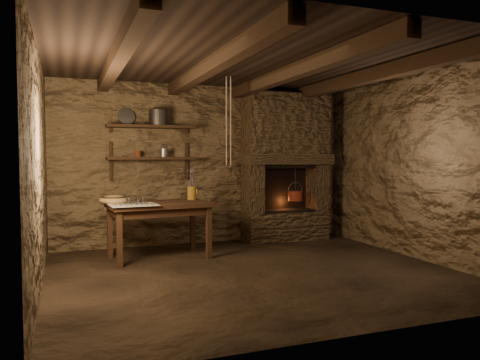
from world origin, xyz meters
name	(u,v)px	position (x,y,z in m)	size (l,w,h in m)	color
floor	(255,272)	(0.00, 0.00, 0.00)	(4.50, 4.50, 0.00)	black
back_wall	(205,165)	(0.00, 2.00, 1.20)	(4.50, 0.04, 2.40)	#4F3A25
front_wall	(359,174)	(0.00, -2.00, 1.20)	(4.50, 0.04, 2.40)	#4F3A25
left_wall	(39,170)	(-2.25, 0.00, 1.20)	(0.04, 4.00, 2.40)	#4F3A25
right_wall	(415,166)	(2.25, 0.00, 1.20)	(0.04, 4.00, 2.40)	#4F3A25
ceiling	(255,60)	(0.00, 0.00, 2.40)	(4.50, 4.00, 0.04)	black
beam_far_left	(117,59)	(-1.50, 0.00, 2.31)	(0.14, 3.95, 0.16)	black
beam_mid_left	(212,65)	(-0.50, 0.00, 2.31)	(0.14, 3.95, 0.16)	black
beam_mid_right	(295,71)	(0.50, 0.00, 2.31)	(0.14, 3.95, 0.16)	black
beam_far_right	(368,76)	(1.50, 0.00, 2.31)	(0.14, 3.95, 0.16)	black
shelf_lower	(151,158)	(-0.85, 1.84, 1.30)	(1.25, 0.30, 0.04)	black
shelf_upper	(151,127)	(-0.85, 1.84, 1.75)	(1.25, 0.30, 0.04)	black
hearth	(285,163)	(1.25, 1.77, 1.23)	(1.43, 0.51, 2.30)	#3D2C1E
work_table	(159,228)	(-0.88, 1.13, 0.39)	(1.34, 0.85, 0.73)	black
linen_cloth	(133,205)	(-1.24, 0.92, 0.73)	(0.57, 0.46, 0.01)	beige
pewter_cutlery_row	(133,204)	(-1.24, 0.91, 0.74)	(0.48, 0.18, 0.01)	gray
drinking_glasses	(133,201)	(-1.22, 1.03, 0.77)	(0.18, 0.06, 0.07)	silver
stoneware_jug	(192,187)	(-0.38, 1.36, 0.91)	(0.16, 0.16, 0.42)	#9E6D1E
wooden_bowl	(114,200)	(-1.44, 1.19, 0.77)	(0.37, 0.37, 0.13)	#A57D47
iron_stockpot	(158,118)	(-0.74, 1.84, 1.87)	(0.27, 0.27, 0.20)	#302D2B
tin_pan	(126,116)	(-1.18, 1.94, 1.89)	(0.25, 0.25, 0.03)	gray
small_kettle	(164,153)	(-0.67, 1.84, 1.38)	(0.17, 0.13, 0.18)	gray
rusty_tin	(138,154)	(-1.04, 1.84, 1.36)	(0.09, 0.09, 0.09)	#5F2413
red_pot	(295,195)	(1.40, 1.72, 0.71)	(0.30, 0.30, 0.54)	maroon
hanging_ropes	(229,121)	(0.05, 1.05, 1.80)	(0.08, 0.08, 1.20)	beige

